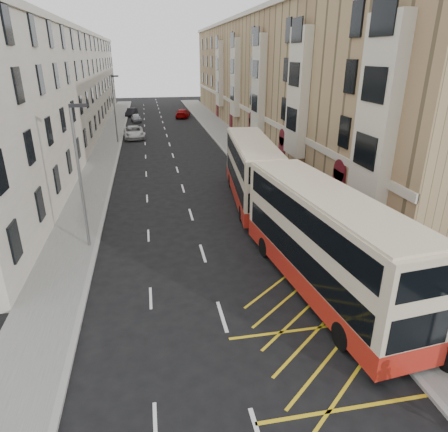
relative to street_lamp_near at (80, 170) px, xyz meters
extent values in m
plane|color=black|center=(6.35, -12.00, -4.64)|extent=(200.00, 200.00, 0.00)
cube|color=#62625E|center=(14.35, 18.00, -4.56)|extent=(4.00, 120.00, 0.15)
cube|color=#62625E|center=(-1.15, 18.00, -4.56)|extent=(3.00, 120.00, 0.15)
cube|color=gray|center=(12.35, 18.00, -4.56)|extent=(0.25, 120.00, 0.15)
cube|color=gray|center=(0.35, 18.00, -4.56)|extent=(0.25, 120.00, 0.15)
cube|color=#A0875D|center=(21.35, 33.50, 2.86)|extent=(10.00, 79.00, 15.00)
cube|color=beige|center=(16.32, 33.50, -0.64)|extent=(0.18, 79.00, 0.50)
cube|color=beige|center=(16.25, 33.50, 10.36)|extent=(0.40, 79.00, 0.50)
cube|color=beige|center=(16.00, -2.00, 2.86)|extent=(0.80, 3.20, 10.00)
cube|color=beige|center=(16.00, 10.00, 2.86)|extent=(0.80, 3.20, 10.00)
cube|color=beige|center=(16.00, 22.00, 2.86)|extent=(0.80, 3.20, 10.00)
cube|color=beige|center=(16.00, 34.00, 2.86)|extent=(0.80, 3.20, 10.00)
cube|color=beige|center=(16.00, 46.00, 2.86)|extent=(0.80, 3.20, 10.00)
cube|color=#500E16|center=(16.30, 2.00, -2.94)|extent=(0.20, 1.60, 3.00)
cube|color=#500E16|center=(16.30, 14.00, -2.94)|extent=(0.20, 1.60, 3.00)
cube|color=#500E16|center=(16.30, 26.00, -2.94)|extent=(0.20, 1.60, 3.00)
cube|color=#500E16|center=(16.30, 38.00, -2.94)|extent=(0.20, 1.60, 3.00)
cube|color=#500E16|center=(16.30, 50.00, -2.94)|extent=(0.20, 1.60, 3.00)
cube|color=beige|center=(-7.15, 33.50, 1.86)|extent=(9.00, 79.00, 13.00)
cube|color=beige|center=(-2.62, 33.50, 8.36)|extent=(0.30, 79.00, 0.50)
cube|color=black|center=(13.91, -10.10, -3.19)|extent=(0.08, 0.08, 2.60)
cube|color=black|center=(15.19, -10.10, -3.19)|extent=(0.08, 0.08, 2.60)
cylinder|color=#B4180A|center=(12.60, -9.50, -3.99)|extent=(0.06, 0.06, 1.00)
cylinder|color=#B4180A|center=(12.60, -6.25, -3.99)|extent=(0.06, 0.06, 1.00)
cylinder|color=#B4180A|center=(12.60, -3.00, -3.99)|extent=(0.06, 0.06, 1.00)
cube|color=#B4180A|center=(12.60, -6.25, -3.51)|extent=(0.05, 6.50, 0.06)
cube|color=#B4180A|center=(12.60, -6.25, -3.94)|extent=(0.05, 6.50, 0.06)
cylinder|color=slate|center=(-0.05, 0.00, -0.49)|extent=(0.16, 0.16, 8.00)
cube|color=black|center=(0.35, 0.00, 3.41)|extent=(0.90, 0.18, 0.18)
cylinder|color=slate|center=(-0.05, 30.00, -0.49)|extent=(0.16, 0.16, 8.00)
cube|color=black|center=(0.35, 30.00, 3.41)|extent=(0.90, 0.18, 0.18)
cube|color=beige|center=(11.35, -6.77, -2.05)|extent=(4.00, 12.47, 4.40)
cube|color=#AD2116|center=(11.35, -6.77, -3.75)|extent=(4.04, 12.50, 1.00)
cube|color=black|center=(11.35, -6.77, -2.58)|extent=(3.95, 11.50, 1.22)
cube|color=black|center=(11.35, -6.77, -0.68)|extent=(3.95, 11.50, 1.11)
cube|color=beige|center=(11.35, -6.77, 0.20)|extent=(3.84, 11.97, 0.13)
cube|color=black|center=(10.74, -0.70, -2.52)|extent=(2.36, 0.33, 1.45)
cube|color=black|center=(10.74, -0.70, -0.24)|extent=(1.95, 0.28, 0.50)
cube|color=black|center=(11.96, -12.84, -2.52)|extent=(2.36, 0.33, 1.34)
cylinder|color=black|center=(9.70, -2.99, -4.08)|extent=(0.42, 1.14, 1.11)
cylinder|color=black|center=(12.21, -2.74, -4.08)|extent=(0.42, 1.14, 1.11)
cylinder|color=black|center=(10.49, -10.79, -4.08)|extent=(0.42, 1.14, 1.11)
cylinder|color=black|center=(13.00, -10.54, -4.08)|extent=(0.42, 1.14, 1.11)
cube|color=beige|center=(11.21, 5.83, -2.15)|extent=(3.88, 11.97, 4.22)
cube|color=#AD2116|center=(11.21, 5.83, -3.78)|extent=(3.91, 12.00, 0.96)
cube|color=black|center=(11.21, 5.83, -2.66)|extent=(3.82, 11.04, 1.18)
cube|color=black|center=(11.21, 5.83, -0.84)|extent=(3.82, 11.04, 1.07)
cube|color=beige|center=(11.21, 5.83, 0.00)|extent=(3.72, 11.49, 0.13)
cube|color=black|center=(11.82, 11.66, -2.61)|extent=(2.27, 0.32, 1.39)
cube|color=black|center=(11.82, 11.66, -0.41)|extent=(1.87, 0.28, 0.48)
cube|color=black|center=(10.60, 0.01, -2.61)|extent=(2.27, 0.32, 1.28)
cylinder|color=black|center=(10.40, 9.70, -4.10)|extent=(0.41, 1.09, 1.07)
cylinder|color=black|center=(12.80, 9.45, -4.10)|extent=(0.41, 1.09, 1.07)
cylinder|color=black|center=(9.62, 2.22, -4.10)|extent=(0.41, 1.09, 1.07)
cylinder|color=black|center=(12.02, 1.97, -4.10)|extent=(0.41, 1.09, 1.07)
imported|color=black|center=(14.23, -11.50, -3.61)|extent=(1.06, 0.97, 1.76)
imported|color=black|center=(12.70, -7.57, -3.62)|extent=(1.04, 0.49, 1.73)
imported|color=silver|center=(1.95, 32.92, -3.86)|extent=(3.00, 5.79, 1.56)
imported|color=#929498|center=(2.05, 47.20, -3.99)|extent=(1.95, 3.93, 1.29)
imported|color=black|center=(1.15, 54.12, -3.95)|extent=(2.25, 4.40, 1.38)
imported|color=#990102|center=(10.14, 50.38, -3.88)|extent=(3.22, 5.54, 1.51)
camera|label=1|loc=(3.75, -22.05, 5.85)|focal=32.00mm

